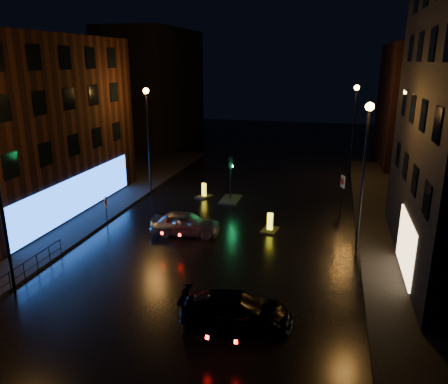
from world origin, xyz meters
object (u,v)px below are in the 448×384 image
at_px(road_sign_left, 106,205).
at_px(road_sign_right, 343,185).
at_px(dark_sedan, 236,310).
at_px(bollard_near, 270,227).
at_px(traffic_signal, 231,194).
at_px(bollard_far, 204,194).
at_px(silver_hatchback, 186,223).

bearing_deg(road_sign_left, road_sign_right, 8.80).
distance_m(dark_sedan, road_sign_right, 16.17).
bearing_deg(bollard_near, dark_sedan, -80.07).
xyz_separation_m(traffic_signal, road_sign_left, (-6.32, -7.68, 1.07)).
xyz_separation_m(bollard_far, road_sign_right, (10.44, -0.71, 1.70)).
xyz_separation_m(dark_sedan, bollard_near, (-0.14, 10.44, -0.40)).
xyz_separation_m(dark_sedan, road_sign_left, (-10.31, 8.33, 0.91)).
relative_size(bollard_near, road_sign_left, 0.71).
height_order(silver_hatchback, dark_sedan, silver_hatchback).
bearing_deg(silver_hatchback, bollard_near, -76.64).
distance_m(silver_hatchback, dark_sedan, 10.04).
bearing_deg(road_sign_right, traffic_signal, -24.21).
relative_size(traffic_signal, road_sign_right, 1.33).
relative_size(traffic_signal, road_sign_left, 1.64).
bearing_deg(traffic_signal, dark_sedan, -76.00).
bearing_deg(road_sign_left, silver_hatchback, -14.17).
distance_m(silver_hatchback, bollard_near, 5.32).
xyz_separation_m(road_sign_left, road_sign_right, (14.54, 7.22, 0.37)).
distance_m(bollard_near, bollard_far, 8.40).
bearing_deg(bollard_near, road_sign_right, 58.60).
distance_m(traffic_signal, road_sign_right, 8.37).
bearing_deg(bollard_far, bollard_near, -19.83).
xyz_separation_m(bollard_near, bollard_far, (-6.07, 5.82, -0.01)).
distance_m(dark_sedan, road_sign_left, 13.28).
bearing_deg(road_sign_right, dark_sedan, 53.74).
relative_size(dark_sedan, road_sign_left, 2.18).
bearing_deg(bollard_far, silver_hatchback, -57.97).
distance_m(silver_hatchback, road_sign_right, 11.70).
relative_size(silver_hatchback, bollard_near, 2.87).
distance_m(road_sign_left, road_sign_right, 16.24).
height_order(traffic_signal, road_sign_right, traffic_signal).
bearing_deg(dark_sedan, traffic_signal, 7.69).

